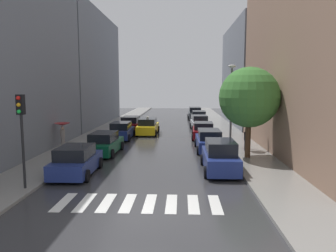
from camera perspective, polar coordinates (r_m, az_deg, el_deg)
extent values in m
cube|color=#323235|center=(35.95, -0.38, -0.68)|extent=(28.00, 72.00, 0.04)
cube|color=gray|center=(36.83, -10.53, -0.47)|extent=(3.00, 72.00, 0.15)
cube|color=gray|center=(36.21, 9.95, -0.58)|extent=(3.00, 72.00, 0.15)
cube|color=silver|center=(14.40, -18.06, -12.75)|extent=(0.45, 2.20, 0.01)
cube|color=silver|center=(14.12, -14.54, -13.03)|extent=(0.45, 2.20, 0.01)
cube|color=silver|center=(13.89, -10.89, -13.27)|extent=(0.45, 2.20, 0.01)
cube|color=silver|center=(13.72, -7.13, -13.46)|extent=(0.45, 2.20, 0.01)
cube|color=silver|center=(13.61, -3.28, -13.59)|extent=(0.45, 2.20, 0.01)
cube|color=silver|center=(13.55, 0.62, -13.67)|extent=(0.45, 2.20, 0.01)
cube|color=silver|center=(13.55, 4.53, -13.69)|extent=(0.45, 2.20, 0.01)
cube|color=silver|center=(13.62, 8.43, -13.64)|extent=(0.45, 2.20, 0.01)
cube|color=slate|center=(42.29, -15.34, 9.61)|extent=(6.00, 19.19, 13.78)
cube|color=#8C6B56|center=(24.01, 25.58, 10.88)|extent=(6.00, 20.21, 13.39)
cube|color=slate|center=(42.71, 15.12, 8.74)|extent=(6.00, 17.36, 12.51)
cube|color=navy|center=(18.36, -15.95, -6.56)|extent=(1.95, 4.30, 0.79)
cube|color=black|center=(18.01, -16.23, -4.50)|extent=(1.69, 2.38, 0.64)
cylinder|color=black|center=(20.01, -17.30, -6.23)|extent=(0.23, 0.64, 0.64)
cylinder|color=black|center=(19.49, -12.02, -6.41)|extent=(0.23, 0.64, 0.64)
cylinder|color=black|center=(17.45, -20.30, -8.28)|extent=(0.23, 0.64, 0.64)
cylinder|color=black|center=(16.85, -14.28, -8.60)|extent=(0.23, 0.64, 0.64)
cube|color=#0C4C2D|center=(23.44, -11.21, -3.52)|extent=(1.97, 4.53, 0.77)
cube|color=black|center=(23.11, -11.40, -1.90)|extent=(1.68, 2.52, 0.63)
cylinder|color=black|center=(25.12, -12.25, -3.40)|extent=(0.25, 0.65, 0.64)
cylinder|color=black|center=(24.66, -8.25, -3.51)|extent=(0.25, 0.65, 0.64)
cylinder|color=black|center=(22.37, -14.45, -4.74)|extent=(0.25, 0.65, 0.64)
cylinder|color=black|center=(21.85, -9.97, -4.90)|extent=(0.25, 0.65, 0.64)
cube|color=navy|center=(29.79, -8.29, -1.22)|extent=(1.81, 4.25, 0.77)
cube|color=black|center=(29.49, -8.39, 0.07)|extent=(1.59, 2.34, 0.63)
cylinder|color=black|center=(31.36, -9.41, -1.28)|extent=(0.22, 0.64, 0.64)
cylinder|color=black|center=(31.04, -6.16, -1.31)|extent=(0.22, 0.64, 0.64)
cylinder|color=black|center=(28.66, -10.57, -2.09)|extent=(0.22, 0.64, 0.64)
cylinder|color=black|center=(28.30, -7.02, -2.13)|extent=(0.22, 0.64, 0.64)
cube|color=maroon|center=(34.99, -6.58, 0.04)|extent=(2.03, 4.53, 0.79)
cube|color=black|center=(34.69, -6.66, 1.17)|extent=(1.74, 2.51, 0.65)
cylinder|color=black|center=(36.64, -7.61, -0.06)|extent=(0.24, 0.65, 0.64)
cylinder|color=black|center=(36.31, -4.67, -0.09)|extent=(0.24, 0.65, 0.64)
cylinder|color=black|center=(33.78, -8.61, -0.67)|extent=(0.24, 0.65, 0.64)
cylinder|color=black|center=(33.42, -5.43, -0.71)|extent=(0.24, 0.65, 0.64)
cube|color=navy|center=(18.56, 9.22, -6.06)|extent=(1.78, 4.44, 0.89)
cube|color=black|center=(18.17, 9.35, -3.72)|extent=(1.56, 2.44, 0.73)
cylinder|color=black|center=(19.96, 6.16, -5.97)|extent=(0.22, 0.64, 0.64)
cylinder|color=black|center=(20.16, 11.22, -5.94)|extent=(0.22, 0.64, 0.64)
cylinder|color=black|center=(17.13, 6.81, -8.17)|extent=(0.22, 0.64, 0.64)
cylinder|color=black|center=(17.36, 12.71, -8.09)|extent=(0.22, 0.64, 0.64)
cube|color=navy|center=(24.33, 7.29, -3.03)|extent=(1.83, 4.64, 0.79)
cube|color=black|center=(23.99, 7.37, -1.44)|extent=(1.60, 2.56, 0.65)
cylinder|color=black|center=(25.81, 4.99, -2.99)|extent=(0.23, 0.64, 0.64)
cylinder|color=black|center=(25.97, 8.93, -2.99)|extent=(0.23, 0.64, 0.64)
cylinder|color=black|center=(22.82, 5.41, -4.32)|extent=(0.23, 0.64, 0.64)
cylinder|color=black|center=(23.00, 9.86, -4.31)|extent=(0.23, 0.64, 0.64)
cube|color=maroon|center=(29.86, 6.30, -1.19)|extent=(2.08, 4.26, 0.75)
cube|color=black|center=(29.57, 6.33, 0.07)|extent=(1.78, 2.37, 0.62)
cylinder|color=black|center=(31.25, 4.48, -1.24)|extent=(0.25, 0.65, 0.64)
cylinder|color=black|center=(31.30, 7.98, -1.27)|extent=(0.25, 0.65, 0.64)
cylinder|color=black|center=(28.52, 4.44, -2.03)|extent=(0.25, 0.65, 0.64)
cylinder|color=black|center=(28.57, 8.27, -2.06)|extent=(0.25, 0.65, 0.64)
cube|color=#B2B7BF|center=(35.98, 5.64, 0.25)|extent=(1.95, 4.13, 0.80)
cube|color=black|center=(35.71, 5.69, 1.38)|extent=(1.65, 2.30, 0.66)
cylinder|color=black|center=(37.26, 4.08, 0.10)|extent=(0.25, 0.65, 0.64)
cylinder|color=black|center=(37.43, 6.76, 0.10)|extent=(0.25, 0.65, 0.64)
cylinder|color=black|center=(34.61, 4.42, -0.43)|extent=(0.25, 0.65, 0.64)
cylinder|color=black|center=(34.80, 7.30, -0.43)|extent=(0.25, 0.65, 0.64)
cube|color=silver|center=(41.79, 5.51, 1.21)|extent=(1.98, 4.70, 0.83)
cube|color=black|center=(41.49, 5.53, 2.22)|extent=(1.70, 2.60, 0.68)
cylinder|color=black|center=(43.33, 4.21, 1.07)|extent=(0.23, 0.64, 0.64)
cylinder|color=black|center=(43.38, 6.68, 1.05)|extent=(0.23, 0.64, 0.64)
cylinder|color=black|center=(40.27, 4.24, 0.62)|extent=(0.23, 0.64, 0.64)
cylinder|color=black|center=(40.33, 6.90, 0.59)|extent=(0.23, 0.64, 0.64)
cube|color=#474C51|center=(47.64, 4.79, 1.97)|extent=(1.91, 4.82, 0.90)
cube|color=black|center=(47.34, 4.82, 2.93)|extent=(1.66, 2.66, 0.73)
cylinder|color=black|center=(49.20, 3.61, 1.78)|extent=(0.23, 0.64, 0.64)
cylinder|color=black|center=(49.30, 5.76, 1.77)|extent=(0.23, 0.64, 0.64)
cylinder|color=black|center=(46.05, 3.74, 1.42)|extent=(0.23, 0.64, 0.64)
cylinder|color=black|center=(46.16, 6.04, 1.41)|extent=(0.23, 0.64, 0.64)
cube|color=yellow|center=(32.60, -3.60, -0.43)|extent=(1.91, 4.63, 0.80)
cube|color=black|center=(32.29, -3.65, 0.79)|extent=(1.66, 2.56, 0.65)
cube|color=#F2EDCC|center=(32.25, -3.66, 1.52)|extent=(0.21, 0.36, 0.18)
cylinder|color=black|center=(34.25, -4.83, -0.51)|extent=(0.23, 0.64, 0.64)
cylinder|color=black|center=(34.04, -1.74, -0.54)|extent=(0.23, 0.64, 0.64)
cylinder|color=black|center=(31.27, -5.61, -1.24)|extent=(0.23, 0.64, 0.64)
cylinder|color=black|center=(31.04, -2.23, -1.28)|extent=(0.23, 0.64, 0.64)
cylinder|color=black|center=(24.06, 13.76, -3.38)|extent=(0.28, 0.28, 0.77)
cylinder|color=black|center=(23.95, 13.81, -1.77)|extent=(0.36, 0.36, 0.61)
sphere|color=tan|center=(23.89, 13.84, -0.76)|extent=(0.24, 0.24, 0.24)
cone|color=#8C1E8C|center=(23.85, 13.86, -0.09)|extent=(1.02, 1.02, 0.20)
cylinder|color=#333338|center=(23.90, 13.83, -0.93)|extent=(0.02, 0.02, 0.71)
cylinder|color=gray|center=(25.89, -18.21, -2.80)|extent=(0.28, 0.28, 0.77)
cylinder|color=gray|center=(25.78, -18.26, -1.29)|extent=(0.36, 0.36, 0.61)
sphere|color=tan|center=(25.73, -18.30, -0.35)|extent=(0.24, 0.24, 0.24)
cone|color=red|center=(25.69, -18.33, 0.28)|extent=(1.17, 1.17, 0.20)
cylinder|color=#333338|center=(25.74, -18.30, -0.51)|extent=(0.02, 0.02, 0.71)
cylinder|color=#513823|center=(21.74, 14.03, -2.45)|extent=(0.36, 0.36, 2.29)
sphere|color=#3B7631|center=(21.47, 14.26, 4.98)|extent=(3.93, 3.93, 3.93)
cylinder|color=black|center=(16.02, -24.39, -4.21)|extent=(0.12, 0.12, 3.40)
cube|color=black|center=(15.76, -24.78, 3.49)|extent=(0.30, 0.30, 0.90)
sphere|color=red|center=(15.59, -25.14, 4.54)|extent=(0.18, 0.18, 0.18)
sphere|color=#F2A519|center=(15.60, -25.09, 3.44)|extent=(0.18, 0.18, 0.18)
sphere|color=green|center=(15.62, -25.03, 2.35)|extent=(0.18, 0.18, 0.18)
cylinder|color=#595B60|center=(25.08, 11.17, 3.17)|extent=(0.16, 0.16, 6.03)
ellipsoid|color=beige|center=(25.07, 11.34, 10.41)|extent=(0.60, 0.28, 0.24)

